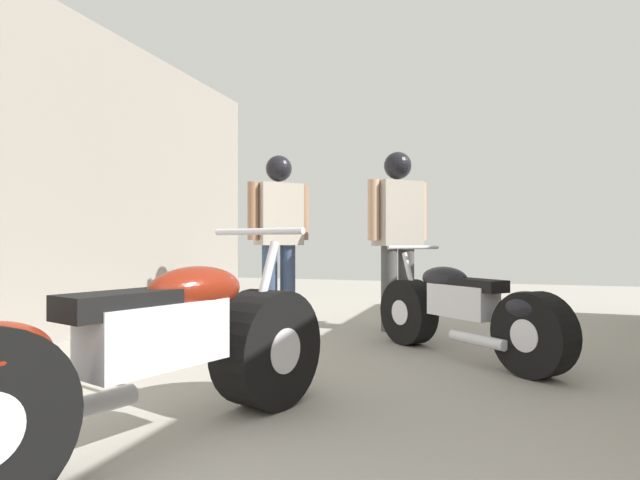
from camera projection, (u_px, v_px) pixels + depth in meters
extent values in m
plane|color=#9E998E|center=(366.00, 381.00, 3.26)|extent=(16.82, 16.82, 0.00)
cube|color=gray|center=(15.00, 166.00, 4.14)|extent=(0.08, 7.71, 2.99)
cylinder|color=black|center=(267.00, 348.00, 2.76)|extent=(0.43, 0.67, 0.62)
cylinder|color=silver|center=(267.00, 348.00, 2.76)|extent=(0.32, 0.31, 0.24)
cube|color=silver|center=(157.00, 335.00, 2.19)|extent=(0.42, 0.67, 0.27)
ellipsoid|color=maroon|center=(196.00, 289.00, 2.36)|extent=(0.40, 0.56, 0.21)
cube|color=black|center=(120.00, 304.00, 2.05)|extent=(0.35, 0.51, 0.10)
cylinder|color=silver|center=(263.00, 294.00, 2.73)|extent=(0.12, 0.25, 0.57)
cylinder|color=silver|center=(258.00, 232.00, 2.70)|extent=(0.59, 0.22, 0.04)
cylinder|color=silver|center=(72.00, 410.00, 2.03)|extent=(0.25, 0.54, 0.09)
cylinder|color=black|center=(408.00, 312.00, 4.45)|extent=(0.54, 0.52, 0.56)
cylinder|color=silver|center=(408.00, 312.00, 4.45)|extent=(0.29, 0.29, 0.21)
cylinder|color=black|center=(534.00, 334.00, 3.36)|extent=(0.54, 0.52, 0.56)
cylinder|color=silver|center=(534.00, 334.00, 3.36)|extent=(0.29, 0.29, 0.21)
cube|color=silver|center=(462.00, 301.00, 3.91)|extent=(0.55, 0.53, 0.24)
ellipsoid|color=black|center=(444.00, 279.00, 4.07)|extent=(0.49, 0.47, 0.19)
cube|color=black|center=(478.00, 285.00, 3.77)|extent=(0.44, 0.42, 0.09)
ellipsoid|color=black|center=(528.00, 307.00, 3.40)|extent=(0.44, 0.43, 0.21)
cylinder|color=silver|center=(411.00, 282.00, 4.42)|extent=(0.19, 0.18, 0.51)
cylinder|color=silver|center=(414.00, 247.00, 4.39)|extent=(0.39, 0.42, 0.03)
cylinder|color=silver|center=(477.00, 340.00, 3.62)|extent=(0.41, 0.38, 0.08)
cylinder|color=#384766|center=(288.00, 285.00, 5.49)|extent=(0.23, 0.23, 0.85)
cylinder|color=#384766|center=(270.00, 286.00, 5.39)|extent=(0.23, 0.23, 0.85)
cube|color=#B2A899|center=(279.00, 214.00, 5.44)|extent=(0.50, 0.52, 0.65)
cylinder|color=#9E7051|center=(303.00, 213.00, 5.59)|extent=(0.16, 0.16, 0.60)
cylinder|color=#9E7051|center=(253.00, 211.00, 5.30)|extent=(0.16, 0.16, 0.60)
sphere|color=black|center=(279.00, 170.00, 5.45)|extent=(0.23, 0.23, 0.23)
sphere|color=black|center=(279.00, 169.00, 5.45)|extent=(0.28, 0.28, 0.28)
cylinder|color=#4C4C4C|center=(406.00, 287.00, 5.21)|extent=(0.23, 0.23, 0.84)
cylinder|color=#4C4C4C|center=(389.00, 288.00, 5.11)|extent=(0.23, 0.23, 0.84)
cube|color=#B2A899|center=(398.00, 214.00, 5.17)|extent=(0.51, 0.51, 0.65)
cylinder|color=tan|center=(421.00, 212.00, 5.30)|extent=(0.16, 0.16, 0.59)
cylinder|color=tan|center=(374.00, 210.00, 5.03)|extent=(0.16, 0.16, 0.59)
sphere|color=black|center=(398.00, 167.00, 5.17)|extent=(0.23, 0.23, 0.23)
sphere|color=black|center=(398.00, 166.00, 5.17)|extent=(0.28, 0.28, 0.28)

